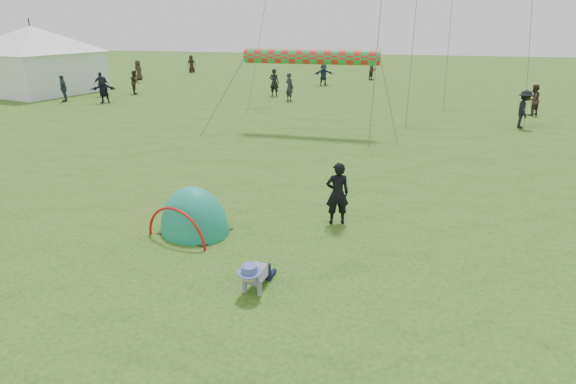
% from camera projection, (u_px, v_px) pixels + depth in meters
% --- Properties ---
extents(ground, '(140.00, 140.00, 0.00)m').
position_uv_depth(ground, '(298.00, 319.00, 7.44)').
color(ground, '#215710').
extents(crawling_toddler, '(0.66, 0.88, 0.63)m').
position_uv_depth(crawling_toddler, '(255.00, 274.00, 8.17)').
color(crawling_toddler, black).
rests_on(crawling_toddler, ground).
extents(popup_tent, '(2.03, 1.82, 2.22)m').
position_uv_depth(popup_tent, '(195.00, 231.00, 10.57)').
color(popup_tent, '#107671').
rests_on(popup_tent, ground).
extents(standing_adult, '(0.65, 0.53, 1.55)m').
position_uv_depth(standing_adult, '(337.00, 194.00, 10.75)').
color(standing_adult, black).
rests_on(standing_adult, ground).
extents(event_marquee, '(8.28, 8.28, 4.81)m').
position_uv_depth(event_marquee, '(36.00, 57.00, 31.13)').
color(event_marquee, white).
rests_on(event_marquee, ground).
extents(crowd_person_1, '(1.00, 0.97, 1.62)m').
position_uv_depth(crowd_person_1, '(533.00, 100.00, 23.73)').
color(crowd_person_1, '#362822').
rests_on(crowd_person_1, ground).
extents(crowd_person_2, '(0.72, 1.03, 1.62)m').
position_uv_depth(crowd_person_2, '(63.00, 88.00, 27.92)').
color(crowd_person_2, '#2F3D46').
rests_on(crowd_person_2, ground).
extents(crowd_person_3, '(0.75, 1.18, 1.75)m').
position_uv_depth(crowd_person_3, '(524.00, 109.00, 20.77)').
color(crowd_person_3, black).
rests_on(crowd_person_3, ground).
extents(crowd_person_4, '(0.68, 0.91, 1.67)m').
position_uv_depth(crowd_person_4, '(138.00, 70.00, 38.74)').
color(crowd_person_4, '#342620').
rests_on(crowd_person_4, ground).
extents(crowd_person_5, '(1.66, 1.22, 1.73)m').
position_uv_depth(crowd_person_5, '(324.00, 74.00, 35.25)').
color(crowd_person_5, '#243245').
rests_on(crowd_person_5, ground).
extents(crowd_person_6, '(0.76, 0.71, 1.73)m').
position_uv_depth(crowd_person_6, '(289.00, 87.00, 28.14)').
color(crowd_person_6, '#27272C').
rests_on(crowd_person_6, ground).
extents(crowd_person_7, '(0.92, 0.99, 1.64)m').
position_uv_depth(crowd_person_7, '(373.00, 70.00, 38.89)').
color(crowd_person_7, '#312822').
rests_on(crowd_person_7, ground).
extents(crowd_person_8, '(1.01, 0.74, 1.59)m').
position_uv_depth(crowd_person_8, '(101.00, 84.00, 29.96)').
color(crowd_person_8, '#1E2B36').
rests_on(crowd_person_8, ground).
extents(crowd_person_10, '(0.96, 0.80, 1.67)m').
position_uv_depth(crowd_person_10, '(191.00, 64.00, 44.74)').
color(crowd_person_10, black).
rests_on(crowd_person_10, ground).
extents(crowd_person_11, '(1.54, 0.98, 1.58)m').
position_uv_depth(crowd_person_11, '(104.00, 90.00, 27.47)').
color(crowd_person_11, black).
rests_on(crowd_person_11, ground).
extents(crowd_person_12, '(0.69, 0.49, 1.80)m').
position_uv_depth(crowd_person_12, '(274.00, 83.00, 30.03)').
color(crowd_person_12, black).
rests_on(crowd_person_12, ground).
extents(crowd_person_13, '(0.91, 0.97, 1.59)m').
position_uv_depth(crowd_person_13, '(135.00, 82.00, 31.00)').
color(crowd_person_13, '#2E271E').
rests_on(crowd_person_13, ground).
extents(rainbow_tube_kite, '(5.88, 0.64, 0.64)m').
position_uv_depth(rainbow_tube_kite, '(311.00, 57.00, 19.26)').
color(rainbow_tube_kite, red).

